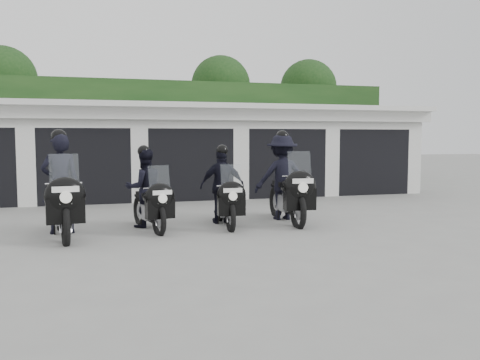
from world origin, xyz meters
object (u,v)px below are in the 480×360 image
object	(u,v)px
police_bike_a	(62,193)
police_bike_d	(284,181)
police_bike_c	(224,190)
police_bike_b	(147,192)

from	to	relation	value
police_bike_a	police_bike_d	distance (m)	4.89
police_bike_c	police_bike_d	bearing A→B (deg)	9.43
police_bike_c	police_bike_d	size ratio (longest dim) A/B	0.85
police_bike_a	police_bike_c	world-z (taller)	police_bike_a
police_bike_a	police_bike_c	size ratio (longest dim) A/B	1.18
police_bike_c	police_bike_a	bearing A→B (deg)	-168.51
police_bike_b	police_bike_c	distance (m)	1.69
police_bike_b	police_bike_a	bearing A→B (deg)	-176.95
police_bike_a	police_bike_c	xyz separation A→B (m)	(3.37, 0.45, -0.08)
police_bike_d	police_bike_b	bearing A→B (deg)	-173.89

